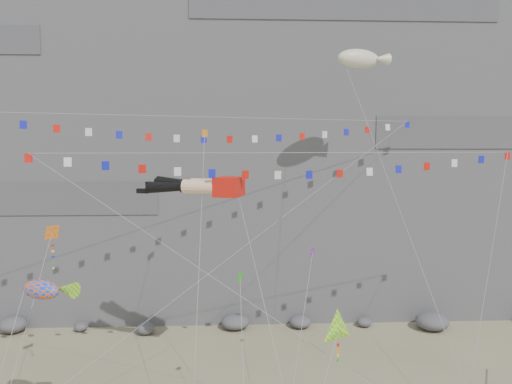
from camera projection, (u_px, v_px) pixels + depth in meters
cliff at (234, 76)px, 58.51m from camera, size 80.00×28.00×50.00m
talus_boulders at (235, 322)px, 45.75m from camera, size 60.00×3.00×1.20m
legs_kite at (201, 186)px, 33.48m from camera, size 10.31×17.37×20.50m
flag_banner_upper at (216, 117)px, 37.66m from camera, size 33.19×19.05×26.78m
flag_banner_lower at (294, 153)px, 33.00m from camera, size 32.27×9.95×19.66m
harlequin_kite at (52, 233)px, 31.59m from camera, size 2.18×8.19×13.32m
fish_windsock at (41, 290)px, 26.99m from camera, size 4.19×5.76×10.18m
delta_kite at (338, 330)px, 26.60m from camera, size 4.85×7.42×10.19m
blimp_windsock at (359, 60)px, 39.03m from camera, size 6.60×15.41×27.59m
small_kite_a at (205, 138)px, 35.72m from camera, size 1.21×15.68×23.10m
small_kite_b at (312, 255)px, 34.37m from camera, size 4.32×13.28×16.17m
small_kite_c at (240, 280)px, 29.38m from camera, size 1.08×8.10×11.62m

